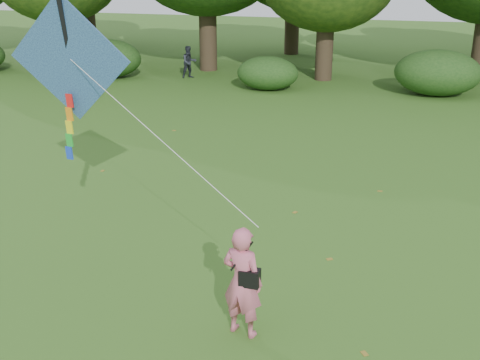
# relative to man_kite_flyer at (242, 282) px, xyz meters

# --- Properties ---
(ground) EXTENTS (100.00, 100.00, 0.00)m
(ground) POSITION_rel_man_kite_flyer_xyz_m (0.23, 0.57, -0.88)
(ground) COLOR #265114
(ground) RESTS_ON ground
(man_kite_flyer) EXTENTS (0.73, 0.56, 1.77)m
(man_kite_flyer) POSITION_rel_man_kite_flyer_xyz_m (0.00, 0.00, 0.00)
(man_kite_flyer) COLOR #CD6079
(man_kite_flyer) RESTS_ON ground
(bystander_left) EXTENTS (0.92, 0.91, 1.50)m
(bystander_left) POSITION_rel_man_kite_flyer_xyz_m (-7.96, 19.29, -0.13)
(bystander_left) COLOR #242730
(bystander_left) RESTS_ON ground
(crossbody_bag) EXTENTS (0.43, 0.20, 0.71)m
(crossbody_bag) POSITION_rel_man_kite_flyer_xyz_m (0.12, -0.03, 0.12)
(crossbody_bag) COLOR black
(crossbody_bag) RESTS_ON ground
(flying_kite) EXTENTS (5.34, 2.60, 3.15)m
(flying_kite) POSITION_rel_man_kite_flyer_xyz_m (-3.88, 2.21, 2.74)
(flying_kite) COLOR #245C9E
(flying_kite) RESTS_ON ground
(shrub_band) EXTENTS (39.15, 3.22, 1.88)m
(shrub_band) POSITION_rel_man_kite_flyer_xyz_m (-0.49, 18.18, -0.03)
(shrub_band) COLOR #264919
(shrub_band) RESTS_ON ground
(fallen_leaves) EXTENTS (10.76, 12.53, 0.01)m
(fallen_leaves) POSITION_rel_man_kite_flyer_xyz_m (0.90, 3.25, -0.88)
(fallen_leaves) COLOR olive
(fallen_leaves) RESTS_ON ground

